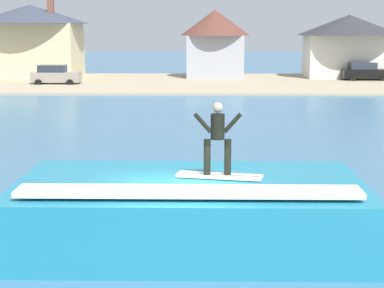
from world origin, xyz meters
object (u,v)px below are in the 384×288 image
Objects in this scene: surfer at (218,135)px; surfboard at (219,176)px; car_near_shore at (55,75)px; house_with_chimney at (31,36)px; house_gabled_white at (349,40)px; wave_crest at (190,211)px; house_small_cottage at (215,39)px; car_far_shore at (365,72)px.

surfboard is at bearing 14.57° from surfer.
car_near_shore is 0.36× the size of house_with_chimney.
surfer reaches higher than car_near_shore.
house_gabled_white is at bearing -0.28° from house_with_chimney.
surfboard is 0.48× the size of car_near_shore.
house_with_chimney is 32.01m from house_gabled_white.
car_near_shore reaches higher than wave_crest.
house_small_cottage is (-13.38, -0.19, 0.10)m from house_gabled_white.
surfboard is 0.17× the size of house_with_chimney.
house_small_cottage is (14.42, 7.84, 3.03)m from car_near_shore.
house_gabled_white reaches higher than wave_crest.
surfboard reaches higher than wave_crest.
house_with_chimney reaches higher than house_gabled_white.
house_gabled_white reaches higher than surfer.
wave_crest is 53.25m from house_gabled_white.
surfer is 50.43m from car_far_shore.
car_near_shore is 9.77m from house_with_chimney.
car_near_shore is at bearing -163.89° from house_gabled_white.
house_gabled_white reaches higher than car_near_shore.
house_gabled_white is 1.50× the size of house_small_cottage.
house_with_chimney is at bearing 179.72° from house_gabled_white.
car_far_shore is at bearing 71.71° from wave_crest.
house_with_chimney is (-17.87, 51.60, 2.43)m from surfboard.
surfboard is (0.69, -0.38, 0.97)m from wave_crest.
surfer reaches higher than wave_crest.
house_with_chimney is 1.70× the size of house_small_cottage.
car_near_shore is 0.41× the size of house_gabled_white.
car_far_shore is 0.38× the size of house_with_chimney.
car_far_shore is (15.07, 48.07, -0.86)m from surfboard.
car_near_shore is 16.69m from house_small_cottage.
car_far_shore is at bearing 9.21° from car_near_shore.
car_near_shore is 0.97× the size of car_far_shore.
wave_crest is 4.90× the size of surfer.
car_far_shore is 0.64× the size of house_small_cottage.
house_gabled_white is (32.01, -0.16, -0.37)m from house_with_chimney.
house_with_chimney is at bearing 108.55° from wave_crest.
house_small_cottage is (0.80, 51.26, 1.19)m from surfer.
house_small_cottage reaches higher than surfer.
house_small_cottage is at bearing 28.53° from car_near_shore.
wave_crest is at bearing -108.29° from car_far_shore.
car_near_shore is (-13.67, 43.41, -0.86)m from surfboard.
surfer is at bearing -70.95° from house_with_chimney.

